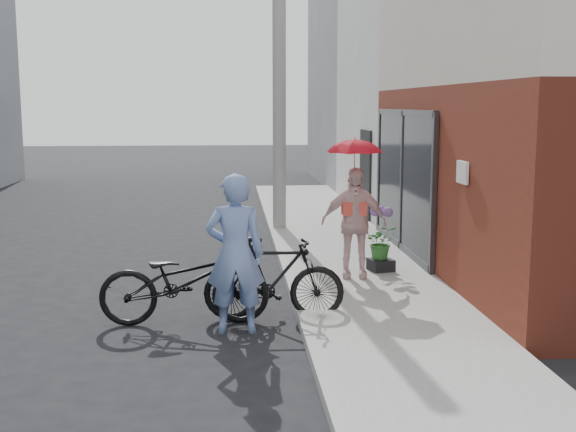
{
  "coord_description": "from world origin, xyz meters",
  "views": [
    {
      "loc": [
        0.06,
        -9.2,
        2.72
      ],
      "look_at": [
        0.9,
        1.22,
        1.1
      ],
      "focal_mm": 45.0,
      "sensor_mm": 36.0,
      "label": 1
    }
  ],
  "objects": [
    {
      "name": "officer",
      "position": [
        0.11,
        -0.77,
        0.96
      ],
      "size": [
        0.72,
        0.48,
        1.93
      ],
      "primitive_type": "imported",
      "rotation": [
        0.0,
        0.0,
        3.11
      ],
      "color": "#6F8AC6",
      "rests_on": "ground"
    },
    {
      "name": "utility_pole",
      "position": [
        1.1,
        6.0,
        3.5
      ],
      "size": [
        0.28,
        0.28,
        7.0
      ],
      "primitive_type": "cylinder",
      "color": "#9E9E99",
      "rests_on": "ground"
    },
    {
      "name": "plaster_building",
      "position": [
        7.2,
        9.0,
        3.5
      ],
      "size": [
        8.0,
        6.0,
        7.0
      ],
      "primitive_type": "cube",
      "color": "white",
      "rests_on": "ground"
    },
    {
      "name": "curb",
      "position": [
        0.94,
        2.0,
        0.06
      ],
      "size": [
        0.12,
        24.0,
        0.12
      ],
      "primitive_type": "cube",
      "color": "#9E9E99",
      "rests_on": "ground"
    },
    {
      "name": "sidewalk",
      "position": [
        2.1,
        2.0,
        0.06
      ],
      "size": [
        2.2,
        24.0,
        0.12
      ],
      "primitive_type": "cube",
      "color": "gray",
      "rests_on": "ground"
    },
    {
      "name": "planter",
      "position": [
        2.42,
        1.79,
        0.21
      ],
      "size": [
        0.43,
        0.43,
        0.18
      ],
      "primitive_type": "cube",
      "rotation": [
        0.0,
        0.0,
        0.27
      ],
      "color": "black",
      "rests_on": "sidewalk"
    },
    {
      "name": "parasol",
      "position": [
        1.91,
        1.43,
        2.14
      ],
      "size": [
        0.8,
        0.8,
        0.71
      ],
      "primitive_type": "imported",
      "color": "red",
      "rests_on": "kimono_woman"
    },
    {
      "name": "ground",
      "position": [
        0.0,
        0.0,
        0.0
      ],
      "size": [
        80.0,
        80.0,
        0.0
      ],
      "primitive_type": "plane",
      "color": "black",
      "rests_on": "ground"
    },
    {
      "name": "kimono_woman",
      "position": [
        1.91,
        1.43,
        0.95
      ],
      "size": [
        1.02,
        0.51,
        1.67
      ],
      "primitive_type": "imported",
      "rotation": [
        0.0,
        0.0,
        -0.1
      ],
      "color": "beige",
      "rests_on": "sidewalk"
    },
    {
      "name": "east_building_far",
      "position": [
        7.2,
        16.0,
        3.5
      ],
      "size": [
        8.0,
        8.0,
        7.0
      ],
      "primitive_type": "cube",
      "color": "gray",
      "rests_on": "ground"
    },
    {
      "name": "bike_left",
      "position": [
        -0.52,
        -0.41,
        0.55
      ],
      "size": [
        2.11,
        0.76,
        1.1
      ],
      "primitive_type": "imported",
      "rotation": [
        0.0,
        0.0,
        1.59
      ],
      "color": "black",
      "rests_on": "ground"
    },
    {
      "name": "potted_plant",
      "position": [
        2.42,
        1.79,
        0.57
      ],
      "size": [
        0.49,
        0.42,
        0.54
      ],
      "primitive_type": "imported",
      "color": "#2E6B2B",
      "rests_on": "planter"
    },
    {
      "name": "bike_right",
      "position": [
        0.6,
        -0.3,
        0.54
      ],
      "size": [
        1.8,
        0.56,
        1.07
      ],
      "primitive_type": "imported",
      "rotation": [
        0.0,
        0.0,
        1.54
      ],
      "color": "black",
      "rests_on": "ground"
    }
  ]
}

